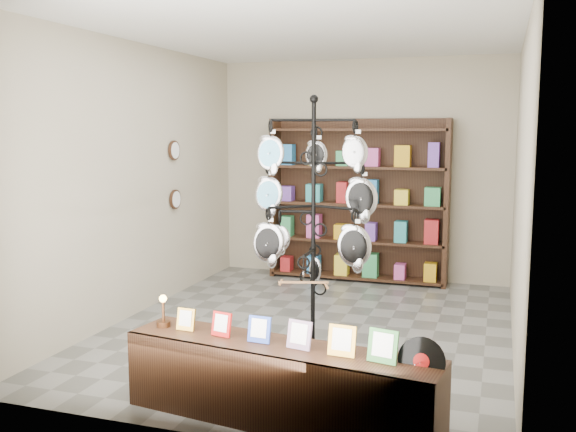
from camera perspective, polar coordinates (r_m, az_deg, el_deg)
name	(u,v)px	position (r m, az deg, el deg)	size (l,w,h in m)	color
ground	(310,328)	(6.79, 1.95, -9.91)	(5.00, 5.00, 0.00)	slate
room_envelope	(311,150)	(6.47, 2.02, 5.90)	(5.00, 5.00, 5.00)	#AEA48C
display_tree	(313,206)	(5.81, 2.27, 0.87)	(1.21, 1.16, 2.36)	black
front_shelf	(279,384)	(4.65, -0.79, -14.67)	(2.33, 0.77, 0.81)	black
back_shelving	(358,205)	(8.76, 6.24, 0.94)	(2.42, 0.36, 2.20)	black
wall_clocks	(175,175)	(7.99, -10.04, 3.61)	(0.03, 0.24, 0.84)	black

